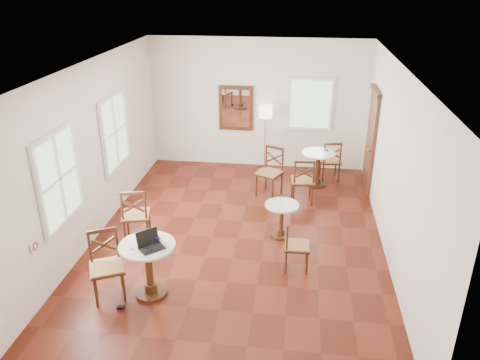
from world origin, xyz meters
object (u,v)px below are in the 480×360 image
(cafe_table_mid, at_px, (281,217))
(cafe_table_back, at_px, (318,165))
(mouse, at_px, (156,237))
(power_adapter, at_px, (121,307))
(chair_near_a, at_px, (136,215))
(floor_lamp, at_px, (265,116))
(laptop, at_px, (150,243))
(chair_mid_b, at_px, (296,245))
(chair_near_b, at_px, (107,266))
(cafe_table_near, at_px, (149,264))
(water_glass, at_px, (132,246))
(chair_back_a, at_px, (330,161))
(chair_mid_a, at_px, (303,181))
(navy_mug, at_px, (157,240))
(chair_back_b, at_px, (270,172))

(cafe_table_mid, bearing_deg, cafe_table_back, 73.66)
(mouse, bearing_deg, power_adapter, -133.33)
(mouse, bearing_deg, chair_near_a, 113.16)
(cafe_table_back, bearing_deg, cafe_table_mid, -106.34)
(floor_lamp, height_order, laptop, floor_lamp)
(chair_mid_b, bearing_deg, chair_near_b, 110.26)
(cafe_table_near, bearing_deg, chair_near_b, -170.50)
(cafe_table_back, distance_m, water_glass, 5.07)
(chair_back_a, xyz_separation_m, floor_lamp, (-1.49, 0.36, 0.87))
(cafe_table_back, distance_m, chair_mid_a, 0.95)
(cafe_table_back, height_order, power_adapter, cafe_table_back)
(chair_mid_a, distance_m, floor_lamp, 2.00)
(floor_lamp, bearing_deg, chair_near_b, -110.49)
(mouse, distance_m, power_adapter, 1.08)
(chair_mid_b, distance_m, navy_mug, 2.16)
(cafe_table_back, height_order, chair_mid_a, chair_mid_a)
(chair_near_a, xyz_separation_m, chair_mid_a, (2.82, 1.85, -0.02))
(chair_near_a, relative_size, chair_mid_b, 1.20)
(chair_mid_a, bearing_deg, chair_mid_b, 81.76)
(power_adapter, bearing_deg, chair_near_b, 132.94)
(cafe_table_near, distance_m, chair_mid_a, 3.92)
(cafe_table_near, height_order, laptop, laptop)
(navy_mug, bearing_deg, water_glass, -143.43)
(chair_back_b, bearing_deg, chair_near_b, -93.72)
(laptop, xyz_separation_m, power_adapter, (-0.39, -0.32, -0.87))
(cafe_table_near, bearing_deg, cafe_table_mid, 46.38)
(water_glass, bearing_deg, navy_mug, 36.57)
(cafe_table_back, bearing_deg, chair_back_a, 47.83)
(chair_near_b, bearing_deg, water_glass, -32.32)
(chair_back_b, xyz_separation_m, water_glass, (-1.64, -3.71, 0.38))
(chair_near_a, distance_m, chair_back_b, 3.04)
(chair_near_a, height_order, chair_mid_a, chair_near_a)
(cafe_table_near, relative_size, chair_back_b, 0.82)
(chair_near_a, bearing_deg, cafe_table_near, 102.22)
(chair_near_a, distance_m, floor_lamp, 4.02)
(laptop, xyz_separation_m, mouse, (0.01, 0.24, -0.04))
(chair_mid_a, xyz_separation_m, chair_back_b, (-0.67, 0.29, 0.02))
(laptop, bearing_deg, floor_lamp, 33.16)
(navy_mug, relative_size, water_glass, 1.08)
(cafe_table_mid, relative_size, chair_near_b, 0.62)
(laptop, relative_size, power_adapter, 4.18)
(chair_mid_a, bearing_deg, chair_near_a, 27.33)
(cafe_table_mid, bearing_deg, chair_mid_b, -74.65)
(navy_mug, bearing_deg, chair_near_b, -166.69)
(chair_near_a, bearing_deg, mouse, 107.90)
(chair_mid_a, relative_size, chair_back_a, 1.05)
(navy_mug, distance_m, water_glass, 0.36)
(chair_mid_b, xyz_separation_m, chair_back_a, (0.69, 3.57, 0.04))
(cafe_table_back, distance_m, chair_mid_b, 3.28)
(cafe_table_mid, bearing_deg, cafe_table_near, -133.62)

